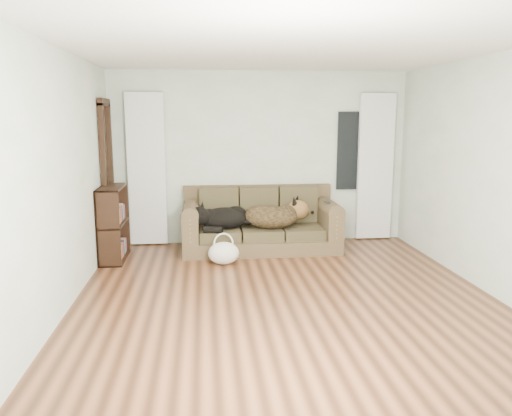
{
  "coord_description": "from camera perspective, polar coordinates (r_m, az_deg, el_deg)",
  "views": [
    {
      "loc": [
        -0.86,
        -5.08,
        1.93
      ],
      "look_at": [
        -0.15,
        1.6,
        0.69
      ],
      "focal_mm": 35.0,
      "sensor_mm": 36.0,
      "label": 1
    }
  ],
  "objects": [
    {
      "name": "dog_shepherd",
      "position": [
        7.18,
        2.07,
        -1.13
      ],
      "size": [
        0.86,
        0.66,
        0.35
      ],
      "primitive_type": "ellipsoid",
      "rotation": [
        0.0,
        0.0,
        3.02
      ],
      "color": "black",
      "rests_on": "sofa"
    },
    {
      "name": "tv_remote",
      "position": [
        7.2,
        8.08,
        0.75
      ],
      "size": [
        0.06,
        0.17,
        0.02
      ],
      "primitive_type": "cube",
      "rotation": [
        0.0,
        0.0,
        0.06
      ],
      "color": "black",
      "rests_on": "sofa"
    },
    {
      "name": "window_pane",
      "position": [
        7.92,
        11.02,
        6.42
      ],
      "size": [
        0.5,
        0.03,
        1.2
      ],
      "primitive_type": "cube",
      "color": "black",
      "rests_on": "wall_back"
    },
    {
      "name": "wall_right",
      "position": [
        5.99,
        25.32,
        3.41
      ],
      "size": [
        0.04,
        5.0,
        2.6
      ],
      "primitive_type": "cube",
      "color": "silver",
      "rests_on": "ground"
    },
    {
      "name": "door_casing",
      "position": [
        7.31,
        -16.57,
        3.1
      ],
      "size": [
        0.07,
        0.6,
        2.1
      ],
      "primitive_type": "cube",
      "color": "black",
      "rests_on": "ground"
    },
    {
      "name": "sofa",
      "position": [
        7.26,
        0.54,
        -1.32
      ],
      "size": [
        2.24,
        0.97,
        0.92
      ],
      "primitive_type": "cube",
      "color": "#322A1D",
      "rests_on": "floor"
    },
    {
      "name": "wall_left",
      "position": [
        5.31,
        -21.2,
        2.92
      ],
      "size": [
        0.04,
        5.0,
        2.6
      ],
      "primitive_type": "cube",
      "color": "silver",
      "rests_on": "ground"
    },
    {
      "name": "wall_back",
      "position": [
        7.66,
        0.44,
        5.73
      ],
      "size": [
        4.5,
        0.04,
        2.6
      ],
      "primitive_type": "cube",
      "color": "silver",
      "rests_on": "ground"
    },
    {
      "name": "floor",
      "position": [
        5.51,
        3.39,
        -10.1
      ],
      "size": [
        5.0,
        5.0,
        0.0
      ],
      "primitive_type": "plane",
      "color": "#3A2113",
      "rests_on": "ground"
    },
    {
      "name": "dog_black_lab",
      "position": [
        7.12,
        -4.01,
        -1.33
      ],
      "size": [
        0.79,
        0.6,
        0.31
      ],
      "primitive_type": "ellipsoid",
      "rotation": [
        0.0,
        0.0,
        0.13
      ],
      "color": "black",
      "rests_on": "sofa"
    },
    {
      "name": "tote_bag",
      "position": [
        6.62,
        -3.72,
        -5.09
      ],
      "size": [
        0.41,
        0.32,
        0.3
      ],
      "primitive_type": "ellipsoid",
      "rotation": [
        0.0,
        0.0,
        -0.01
      ],
      "color": "beige",
      "rests_on": "floor"
    },
    {
      "name": "bookshelf",
      "position": [
        7.02,
        -16.0,
        -1.72
      ],
      "size": [
        0.35,
        0.82,
        1.01
      ],
      "primitive_type": "cube",
      "rotation": [
        0.0,
        0.0,
        -0.06
      ],
      "color": "black",
      "rests_on": "floor"
    },
    {
      "name": "curtain_left",
      "position": [
        7.59,
        -12.39,
        4.31
      ],
      "size": [
        0.55,
        0.08,
        2.25
      ],
      "primitive_type": "cube",
      "color": "white",
      "rests_on": "ground"
    },
    {
      "name": "curtain_right",
      "position": [
        8.0,
        13.46,
        4.57
      ],
      "size": [
        0.55,
        0.08,
        2.25
      ],
      "primitive_type": "cube",
      "color": "white",
      "rests_on": "ground"
    },
    {
      "name": "ceiling",
      "position": [
        5.2,
        3.71,
        17.83
      ],
      "size": [
        5.0,
        5.0,
        0.0
      ],
      "primitive_type": "plane",
      "color": "white",
      "rests_on": "ground"
    }
  ]
}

